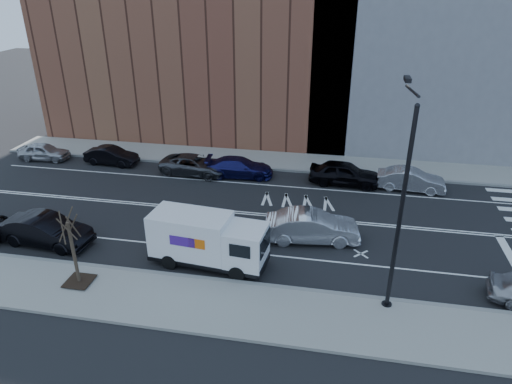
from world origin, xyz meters
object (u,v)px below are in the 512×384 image
(far_parked_b, at_px, (111,156))
(driving_sedan, at_px, (312,227))
(far_parked_a, at_px, (44,152))
(fedex_van, at_px, (207,240))

(far_parked_b, distance_m, driving_sedan, 17.94)
(driving_sedan, bearing_deg, far_parked_b, 54.85)
(far_parked_a, bearing_deg, fedex_van, -128.02)
(far_parked_a, distance_m, far_parked_b, 5.63)
(far_parked_a, bearing_deg, driving_sedan, -114.35)
(fedex_van, bearing_deg, far_parked_a, 150.99)
(fedex_van, distance_m, driving_sedan, 5.90)
(fedex_van, bearing_deg, driving_sedan, 38.86)
(fedex_van, height_order, far_parked_a, fedex_van)
(far_parked_a, height_order, far_parked_b, far_parked_b)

